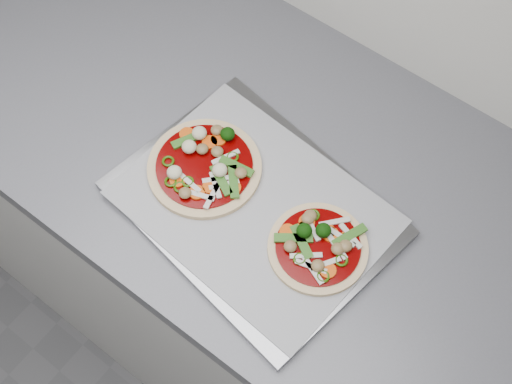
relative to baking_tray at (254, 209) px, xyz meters
The scene contains 4 objects.
baking_tray is the anchor object (origin of this frame).
parchment 0.01m from the baking_tray, ahead, with size 0.39×0.29×0.00m, color #A4A4A9.
pizza_left 0.11m from the baking_tray, behind, with size 0.19×0.19×0.03m.
pizza_right 0.12m from the baking_tray, ahead, with size 0.17×0.17×0.03m.
Camera 1 is at (-0.38, 0.81, 1.89)m, focal length 50.00 mm.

